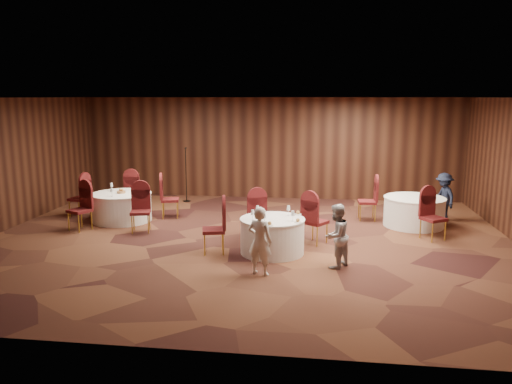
# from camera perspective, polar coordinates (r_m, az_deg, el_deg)

# --- Properties ---
(ground) EXTENTS (12.00, 12.00, 0.00)m
(ground) POSITION_cam_1_polar(r_m,az_deg,el_deg) (11.37, -1.14, -5.62)
(ground) COLOR black
(ground) RESTS_ON ground
(room_shell) EXTENTS (12.00, 12.00, 12.00)m
(room_shell) POSITION_cam_1_polar(r_m,az_deg,el_deg) (10.98, -1.17, 4.27)
(room_shell) COLOR silver
(room_shell) RESTS_ON ground
(table_main) EXTENTS (1.35, 1.35, 0.74)m
(table_main) POSITION_cam_1_polar(r_m,az_deg,el_deg) (10.44, 1.88, -4.99)
(table_main) COLOR silver
(table_main) RESTS_ON ground
(table_left) EXTENTS (1.55, 1.55, 0.74)m
(table_left) POSITION_cam_1_polar(r_m,az_deg,el_deg) (13.57, -15.07, -1.64)
(table_left) COLOR silver
(table_left) RESTS_ON ground
(table_right) EXTENTS (1.51, 1.51, 0.74)m
(table_right) POSITION_cam_1_polar(r_m,az_deg,el_deg) (13.19, 17.60, -2.13)
(table_right) COLOR silver
(table_right) RESTS_ON ground
(chairs_main) EXTENTS (2.76, 1.90, 1.00)m
(chairs_main) POSITION_cam_1_polar(r_m,az_deg,el_deg) (11.00, 0.69, -3.49)
(chairs_main) COLOR #430F0D
(chairs_main) RESTS_ON ground
(chairs_left) EXTENTS (3.11, 2.94, 1.00)m
(chairs_left) POSITION_cam_1_polar(r_m,az_deg,el_deg) (13.57, -15.13, -1.11)
(chairs_left) COLOR #430F0D
(chairs_left) RESTS_ON ground
(chairs_right) EXTENTS (1.96, 2.32, 1.00)m
(chairs_right) POSITION_cam_1_polar(r_m,az_deg,el_deg) (12.75, 15.91, -1.90)
(chairs_right) COLOR #430F0D
(chairs_right) RESTS_ON ground
(tabletop_main) EXTENTS (1.04, 1.14, 0.22)m
(tabletop_main) POSITION_cam_1_polar(r_m,az_deg,el_deg) (10.22, 2.62, -2.62)
(tabletop_main) COLOR silver
(tabletop_main) RESTS_ON table_main
(tabletop_left) EXTENTS (0.86, 0.81, 0.22)m
(tabletop_left) POSITION_cam_1_polar(r_m,az_deg,el_deg) (13.48, -15.19, 0.20)
(tabletop_left) COLOR silver
(tabletop_left) RESTS_ON table_left
(tabletop_right) EXTENTS (0.08, 0.08, 0.22)m
(tabletop_right) POSITION_cam_1_polar(r_m,az_deg,el_deg) (12.92, 18.99, -0.11)
(tabletop_right) COLOR silver
(tabletop_right) RESTS_ON table_right
(mic_stand) EXTENTS (0.24, 0.24, 1.69)m
(mic_stand) POSITION_cam_1_polar(r_m,az_deg,el_deg) (15.66, -7.97, 0.74)
(mic_stand) COLOR black
(mic_stand) RESTS_ON ground
(woman_a) EXTENTS (0.54, 0.43, 1.28)m
(woman_a) POSITION_cam_1_polar(r_m,az_deg,el_deg) (9.11, 0.45, -5.62)
(woman_a) COLOR silver
(woman_a) RESTS_ON ground
(woman_b) EXTENTS (0.73, 0.76, 1.24)m
(woman_b) POSITION_cam_1_polar(r_m,az_deg,el_deg) (9.63, 9.13, -4.98)
(woman_b) COLOR #A4A3A8
(woman_b) RESTS_ON ground
(man_c) EXTENTS (0.72, 0.93, 1.26)m
(man_c) POSITION_cam_1_polar(r_m,az_deg,el_deg) (14.01, 20.67, -0.51)
(man_c) COLOR black
(man_c) RESTS_ON ground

